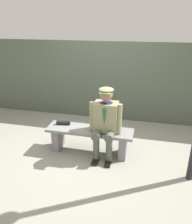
# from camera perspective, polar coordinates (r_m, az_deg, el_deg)

# --- Properties ---
(ground_plane) EXTENTS (30.00, 30.00, 0.00)m
(ground_plane) POSITION_cam_1_polar(r_m,az_deg,el_deg) (4.32, -1.56, -9.98)
(ground_plane) COLOR gray
(bench) EXTENTS (1.59, 0.43, 0.47)m
(bench) POSITION_cam_1_polar(r_m,az_deg,el_deg) (4.16, -1.61, -6.27)
(bench) COLOR slate
(bench) RESTS_ON ground
(seated_man) EXTENTS (0.58, 0.59, 1.29)m
(seated_man) POSITION_cam_1_polar(r_m,az_deg,el_deg) (3.87, 2.38, -1.99)
(seated_man) COLOR gray
(seated_man) RESTS_ON ground
(rolled_magazine) EXTENTS (0.27, 0.12, 0.08)m
(rolled_magazine) POSITION_cam_1_polar(r_m,az_deg,el_deg) (4.29, -8.38, -2.72)
(rolled_magazine) COLOR black
(rolled_magazine) RESTS_ON bench
(stadium_wall) EXTENTS (12.00, 0.24, 1.89)m
(stadium_wall) POSITION_cam_1_polar(r_m,az_deg,el_deg) (5.50, 2.98, 7.97)
(stadium_wall) COLOR #485244
(stadium_wall) RESTS_ON ground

